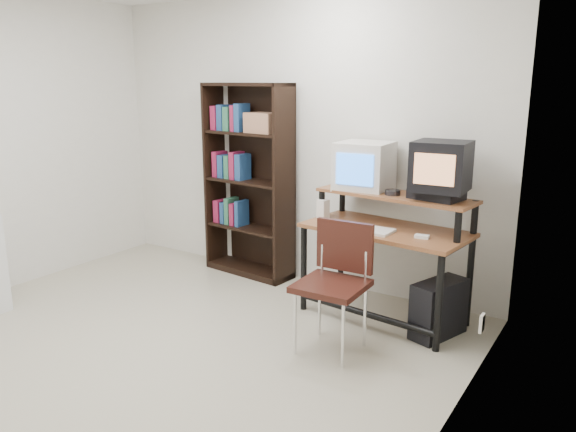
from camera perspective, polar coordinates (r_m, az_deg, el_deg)
The scene contains 16 objects.
floor at distance 4.07m, azimuth -15.10°, elevation -13.82°, with size 4.00×4.00×0.01m, color #B2AB94.
back_wall at distance 5.20m, azimuth 0.48°, elevation 7.68°, with size 4.00×0.01×2.60m, color silver.
right_wall at distance 2.55m, azimuth 14.93°, elevation 0.95°, with size 0.01×4.00×2.60m, color silver.
computer_desk at distance 4.40m, azimuth 10.01°, elevation -1.67°, with size 1.31×0.76×0.98m.
crt_monitor at distance 4.59m, azimuth 7.77°, elevation 5.04°, with size 0.43×0.44×0.39m.
vcr at distance 4.30m, azimuth 14.84°, elevation 2.05°, with size 0.36×0.26×0.08m, color black.
crt_tv at distance 4.25m, azimuth 15.30°, elevation 4.92°, with size 0.40×0.40×0.36m.
cd_spindle at distance 4.38m, azimuth 10.58°, elevation 2.29°, with size 0.12×0.12×0.05m, color #26262B.
keyboard at distance 4.29m, azimuth 7.54°, elevation -1.38°, with size 0.47×0.21×0.04m, color beige.
mousepad at distance 4.16m, azimuth 13.35°, elevation -2.31°, with size 0.22×0.18×0.01m, color black.
mouse at distance 4.15m, azimuth 13.45°, elevation -2.10°, with size 0.10×0.06×0.03m, color white.
desk_speaker at distance 4.61m, azimuth 3.58°, elevation 0.63°, with size 0.08×0.07×0.17m, color beige.
pc_tower at distance 4.31m, azimuth 15.07°, elevation -9.08°, with size 0.20×0.45×0.42m, color black.
school_chair at distance 3.90m, azimuth 4.93°, elevation -5.74°, with size 0.46×0.46×0.89m.
bookshelf at distance 5.35m, azimuth -3.90°, elevation 3.83°, with size 0.94×0.40×1.82m.
wall_outlet at distance 3.93m, azimuth 19.10°, elevation -10.25°, with size 0.02×0.08×0.12m, color beige.
Camera 1 is at (2.74, -2.38, 1.84)m, focal length 35.00 mm.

